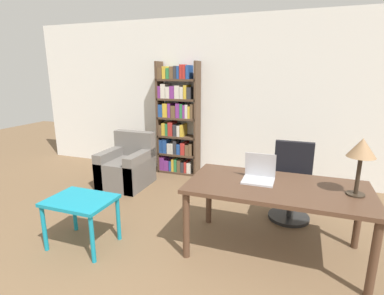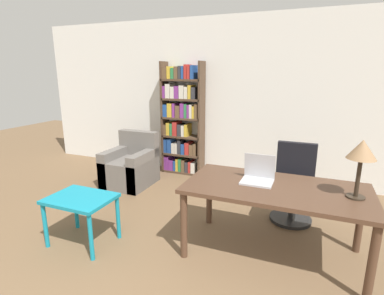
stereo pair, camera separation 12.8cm
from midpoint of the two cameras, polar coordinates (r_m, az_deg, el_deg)
wall_back at (r=5.16m, az=10.14°, el=8.95°), size 8.00×0.06×2.70m
desk at (r=3.07m, az=16.75°, el=-8.66°), size 1.74×0.88×0.73m
laptop at (r=3.11m, az=13.60°, el=-5.28°), size 0.31×0.26×0.27m
table_lamp at (r=2.95m, az=30.72°, el=-0.80°), size 0.24×0.24×0.52m
office_chair at (r=3.96m, az=19.66°, el=-6.73°), size 0.51×0.51×0.96m
side_table_blue at (r=3.41m, az=-19.38°, el=-10.15°), size 0.67×0.51×0.53m
armchair at (r=5.00m, az=-10.84°, el=-3.69°), size 0.69×0.77×0.84m
bookshelf at (r=5.35m, az=-1.37°, el=5.04°), size 0.75×0.28×1.98m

